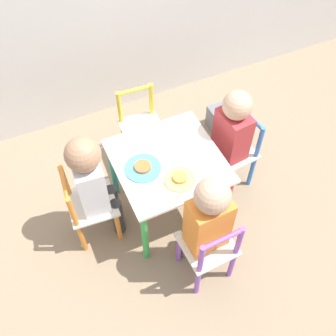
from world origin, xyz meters
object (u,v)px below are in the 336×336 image
at_px(chair_blue, 234,152).
at_px(child_right, 230,134).
at_px(kids_table, 168,168).
at_px(chair_orange, 89,206).
at_px(child_front, 206,219).
at_px(chair_purple, 209,249).
at_px(plate_front, 180,179).
at_px(plate_left, 143,168).
at_px(storage_bin, 227,120).
at_px(child_left, 93,180).
at_px(chair_yellow, 141,128).

xyz_separation_m(chair_blue, child_right, (-0.06, -0.01, 0.20)).
distance_m(kids_table, chair_orange, 0.49).
distance_m(child_front, child_right, 0.60).
height_order(kids_table, chair_purple, chair_purple).
bearing_deg(child_front, plate_front, -88.84).
xyz_separation_m(child_front, child_right, (0.39, 0.45, -0.02)).
bearing_deg(chair_orange, plate_left, -92.21).
relative_size(chair_blue, plate_front, 3.22).
bearing_deg(kids_table, plate_front, -90.00).
distance_m(child_front, storage_bin, 1.15).
bearing_deg(child_right, plate_left, -91.40).
distance_m(child_right, plate_front, 0.45).
relative_size(child_right, plate_left, 3.90).
relative_size(chair_purple, child_right, 0.70).
bearing_deg(storage_bin, chair_orange, -160.67).
bearing_deg(child_front, plate_left, -70.72).
relative_size(plate_left, plate_front, 1.18).
relative_size(child_left, child_front, 1.00).
xyz_separation_m(chair_yellow, plate_front, (-0.02, -0.62, 0.23)).
bearing_deg(child_left, chair_blue, -84.51).
bearing_deg(chair_blue, child_right, -90.00).
bearing_deg(plate_front, kids_table, 90.00).
bearing_deg(kids_table, chair_orange, 175.06).
bearing_deg(plate_left, child_front, -68.61).
bearing_deg(chair_purple, plate_front, -89.05).
height_order(plate_front, storage_bin, plate_front).
bearing_deg(child_front, storage_bin, -129.78).
distance_m(child_left, plate_front, 0.45).
relative_size(chair_purple, storage_bin, 2.30).
relative_size(chair_orange, storage_bin, 2.30).
bearing_deg(child_right, plate_front, -71.08).
relative_size(chair_orange, child_right, 0.70).
bearing_deg(child_left, chair_purple, -134.86).
xyz_separation_m(chair_yellow, plate_left, (-0.17, -0.47, 0.23)).
relative_size(child_right, plate_front, 4.61).
xyz_separation_m(child_right, storage_bin, (0.27, 0.40, -0.37)).
relative_size(child_left, plate_left, 4.06).
distance_m(kids_table, plate_left, 0.17).
bearing_deg(plate_front, child_left, 156.15).
bearing_deg(chair_purple, chair_orange, -48.52).
height_order(chair_purple, chair_yellow, same).
xyz_separation_m(plate_left, plate_front, (0.15, -0.15, -0.00)).
bearing_deg(child_right, child_left, -95.15).
height_order(chair_orange, plate_left, chair_orange).
relative_size(plate_left, storage_bin, 0.84).
bearing_deg(chair_blue, child_left, -94.80).
height_order(child_front, plate_left, child_front).
bearing_deg(plate_left, kids_table, -0.00).
bearing_deg(child_right, chair_purple, -42.90).
bearing_deg(chair_orange, kids_table, -90.00).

